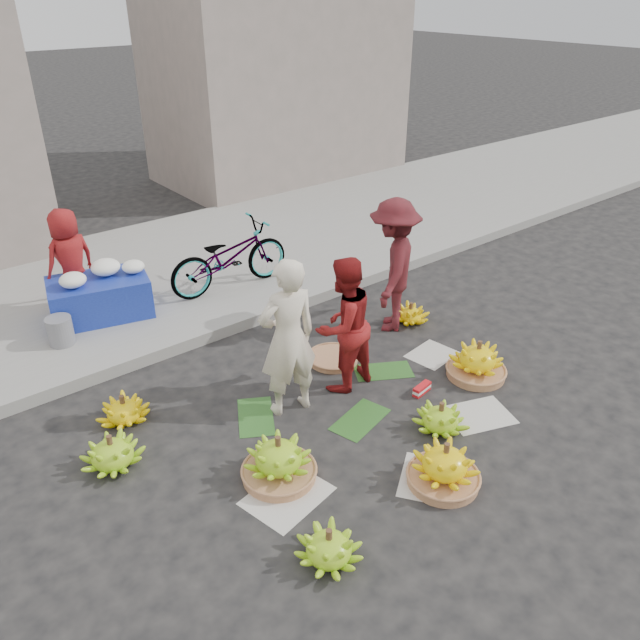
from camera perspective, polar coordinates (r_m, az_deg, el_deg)
ground at (r=6.57m, az=3.17°, el=-7.93°), size 80.00×80.00×0.00m
curb at (r=8.03m, az=-7.23°, el=-0.09°), size 40.00×0.25×0.15m
sidewalk at (r=9.73m, az=-13.83°, el=4.50°), size 40.00×4.00×0.12m
building_right at (r=14.19m, az=-4.03°, el=22.93°), size 5.00×3.00×5.00m
newspaper_scatter at (r=6.13m, az=8.22°, el=-11.33°), size 3.20×1.80×0.00m
banana_leaves at (r=6.63m, az=1.37°, el=-7.42°), size 2.00×1.00×0.00m
banana_bunch_0 at (r=5.64m, az=-3.80°, el=-12.67°), size 0.68×0.68×0.45m
banana_bunch_1 at (r=5.03m, az=0.82°, el=-20.07°), size 0.63×0.63×0.32m
banana_bunch_2 at (r=5.68m, az=11.31°, el=-13.00°), size 0.63×0.63×0.44m
banana_bunch_3 at (r=6.30m, az=10.96°, el=-8.80°), size 0.65×0.65×0.32m
banana_bunch_4 at (r=7.15m, az=14.19°, el=-3.68°), size 0.65×0.65×0.45m
banana_bunch_5 at (r=8.13m, az=8.26°, el=0.53°), size 0.46×0.46×0.28m
banana_bunch_6 at (r=6.07m, az=-18.49°, el=-11.44°), size 0.67×0.67×0.34m
banana_bunch_7 at (r=6.59m, az=-17.48°, el=-7.89°), size 0.47×0.47×0.31m
basket_spare at (r=7.28m, az=1.19°, el=-3.53°), size 0.68×0.68×0.07m
incense_stack at (r=6.81m, az=9.31°, el=-6.23°), size 0.25×0.12×0.10m
vendor_cream at (r=6.08m, az=-2.96°, el=-1.70°), size 0.67×0.50×1.68m
vendor_red at (r=6.50m, az=2.15°, el=-0.46°), size 0.78×0.64×1.50m
man_striped at (r=7.69m, az=6.70°, el=4.94°), size 1.24×1.17×1.68m
flower_table at (r=8.38m, az=-19.45°, el=2.22°), size 1.35×1.02×0.70m
grey_bucket at (r=7.93m, az=-22.66°, el=-0.92°), size 0.30×0.30×0.34m
flower_vendor at (r=8.54m, az=-21.87°, el=5.11°), size 0.74×0.57×1.34m
bicycle at (r=8.65m, az=-8.30°, el=5.75°), size 0.69×1.79×0.93m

